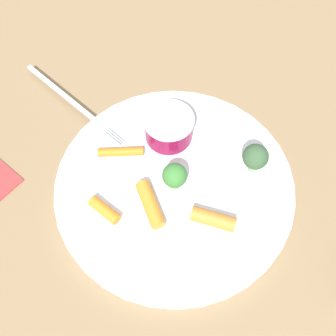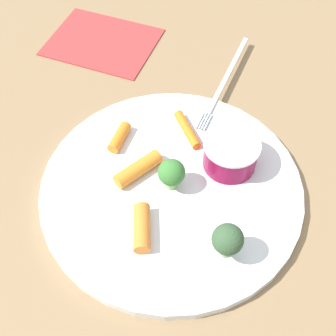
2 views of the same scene
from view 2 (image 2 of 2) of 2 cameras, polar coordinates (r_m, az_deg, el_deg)
The scene contains 11 objects.
ground_plane at distance 0.53m, azimuth 0.42°, elevation -2.96°, with size 2.40×2.40×0.00m, color #8A6F4D.
plate at distance 0.53m, azimuth 0.42°, elevation -2.60°, with size 0.30×0.30×0.01m, color white.
sauce_cup at distance 0.53m, azimuth 7.78°, elevation 1.74°, with size 0.07×0.07×0.04m.
broccoli_floret_0 at distance 0.50m, azimuth 0.79°, elevation -0.72°, with size 0.03×0.03×0.04m.
broccoli_floret_1 at distance 0.46m, azimuth 7.41°, elevation -8.83°, with size 0.03×0.03×0.05m.
carrot_stick_0 at distance 0.53m, azimuth -3.74°, elevation -0.11°, with size 0.02×0.02×0.06m, color orange.
carrot_stick_1 at distance 0.48m, azimuth -3.26°, elevation -7.41°, with size 0.02×0.02×0.05m, color orange.
carrot_stick_2 at distance 0.56m, azimuth -6.05°, elevation 3.82°, with size 0.01×0.01×0.04m, color orange.
carrot_stick_3 at distance 0.57m, azimuth 1.99°, elevation 4.86°, with size 0.01×0.01×0.06m, color orange.
fork at distance 0.64m, azimuth 6.97°, elevation 10.58°, with size 0.04×0.19×0.00m.
napkin at distance 0.72m, azimuth -8.16°, elevation 15.29°, with size 0.16×0.12×0.00m, color #B33536.
Camera 2 is at (-0.07, 0.29, 0.44)m, focal length 49.12 mm.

